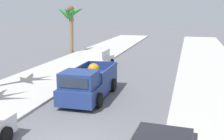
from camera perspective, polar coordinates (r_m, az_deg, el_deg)
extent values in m
cube|color=beige|center=(22.53, -10.00, 0.10)|extent=(5.13, 60.00, 0.12)
cube|color=beige|center=(20.49, 20.32, -1.73)|extent=(5.13, 60.00, 0.12)
cube|color=silver|center=(22.06, -7.27, -0.09)|extent=(0.16, 60.00, 0.10)
cube|color=silver|center=(20.42, 17.07, -1.57)|extent=(0.16, 60.00, 0.10)
cube|color=navy|center=(15.44, -4.60, -3.40)|extent=(2.02, 5.14, 0.80)
cube|color=navy|center=(13.78, -6.80, -1.95)|extent=(1.75, 1.53, 0.80)
cube|color=#283342|center=(14.47, -5.73, -1.15)|extent=(1.38, 0.09, 0.44)
cube|color=#283342|center=(13.10, -7.99, -2.66)|extent=(1.46, 0.09, 0.48)
cube|color=navy|center=(15.81, -0.51, -0.43)|extent=(0.17, 3.30, 0.56)
cube|color=navy|center=(16.36, -6.69, -0.08)|extent=(0.17, 3.30, 0.56)
cube|color=navy|center=(17.61, -2.00, 0.89)|extent=(1.88, 0.14, 0.56)
cube|color=silver|center=(17.88, -1.90, -1.69)|extent=(1.83, 0.16, 0.20)
cylinder|color=black|center=(13.83, -2.77, -6.24)|extent=(0.28, 0.77, 0.76)
cylinder|color=black|center=(14.50, -10.23, -5.53)|extent=(0.28, 0.77, 0.76)
cylinder|color=black|center=(16.53, 0.21, -3.08)|extent=(0.28, 0.77, 0.76)
cylinder|color=black|center=(17.09, -6.18, -2.63)|extent=(0.28, 0.77, 0.76)
cube|color=red|center=(17.59, 0.41, -0.91)|extent=(0.22, 0.04, 0.18)
cube|color=red|center=(18.00, -4.23, -0.64)|extent=(0.22, 0.04, 0.18)
sphere|color=orange|center=(16.24, -3.80, 0.15)|extent=(0.71, 0.71, 0.71)
cube|color=silver|center=(22.76, -3.13, 1.62)|extent=(1.82, 4.22, 0.72)
cube|color=silver|center=(22.73, -3.06, 3.35)|extent=(1.55, 2.12, 0.64)
cube|color=#283342|center=(21.83, -3.91, 2.91)|extent=(1.37, 0.10, 0.52)
cube|color=#283342|center=(23.64, -2.29, 3.66)|extent=(1.34, 0.10, 0.50)
cylinder|color=black|center=(21.31, -1.99, 0.29)|extent=(0.23, 0.64, 0.64)
cylinder|color=black|center=(21.93, -6.47, 0.57)|extent=(0.23, 0.64, 0.64)
cylinder|color=black|center=(23.74, -0.03, 1.57)|extent=(0.23, 0.64, 0.64)
cylinder|color=black|center=(24.30, -4.11, 1.79)|extent=(0.23, 0.64, 0.64)
cube|color=red|center=(24.52, -0.10, 2.68)|extent=(0.20, 0.04, 0.12)
cube|color=white|center=(20.59, -3.46, 0.67)|extent=(0.20, 0.04, 0.10)
cube|color=red|center=(24.90, -2.90, 2.82)|extent=(0.20, 0.04, 0.12)
cube|color=white|center=(21.03, -6.62, 0.86)|extent=(0.20, 0.04, 0.10)
cube|color=#283342|center=(8.35, 11.01, -13.42)|extent=(1.37, 0.15, 0.52)
cube|color=white|center=(9.79, 8.19, -13.08)|extent=(0.20, 0.05, 0.10)
cube|color=white|center=(9.69, 15.58, -13.74)|extent=(0.20, 0.05, 0.10)
cylinder|color=black|center=(11.03, -21.10, -12.45)|extent=(0.23, 0.64, 0.64)
cube|color=white|center=(11.68, -20.03, -9.42)|extent=(0.20, 0.04, 0.10)
cylinder|color=#846B4C|center=(31.30, -8.38, 7.92)|extent=(0.42, 0.62, 4.81)
cone|color=#2D7F33|center=(30.89, -7.33, 12.01)|extent=(1.54, 0.66, 1.08)
cone|color=#2D7F33|center=(31.62, -7.13, 11.97)|extent=(1.53, 1.75, 1.15)
cone|color=#2D7F33|center=(32.25, -8.27, 11.35)|extent=(1.11, 2.05, 1.74)
cone|color=#2D7F33|center=(31.97, -9.70, 11.67)|extent=(2.08, 1.36, 1.38)
cone|color=#2D7F33|center=(31.15, -9.97, 11.55)|extent=(1.66, 1.27, 1.42)
cone|color=#2D7F33|center=(30.59, -9.19, 11.65)|extent=(0.72, 1.54, 1.33)
cone|color=#2D7F33|center=(30.55, -8.10, 11.95)|extent=(1.42, 1.50, 1.11)
sphere|color=brown|center=(31.21, -8.52, 12.32)|extent=(0.76, 0.76, 0.76)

